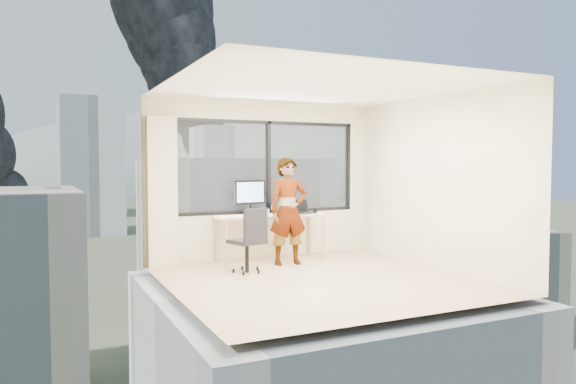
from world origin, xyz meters
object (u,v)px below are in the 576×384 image
monitor (250,197)px  laptop (306,207)px  game_console (256,212)px  chair (247,239)px  handbag (278,208)px  person (288,211)px  desk (271,237)px

monitor → laptop: (0.93, -0.19, -0.18)m
game_console → chair: bearing=-136.1°
monitor → handbag: size_ratio=2.28×
chair → person: bearing=3.2°
person → handbag: size_ratio=6.69×
game_console → laptop: (0.80, -0.22, 0.06)m
desk → handbag: size_ratio=7.19×
desk → monitor: monitor is taller
chair → laptop: (1.34, 0.74, 0.37)m
person → monitor: person is taller
game_console → laptop: laptop is taller
chair → monitor: monitor is taller
handbag → monitor: bearing=171.5°
desk → game_console: game_console is taller
laptop → chair: bearing=-171.5°
monitor → handbag: monitor is taller
chair → person: (0.82, 0.32, 0.35)m
desk → monitor: bearing=154.7°
chair → game_console: bearing=42.6°
monitor → laptop: monitor is taller
desk → handbag: (0.20, 0.15, 0.47)m
desk → laptop: bearing=-3.8°
monitor → game_console: 0.28m
game_console → laptop: 0.84m
monitor → person: bearing=-67.2°
desk → game_console: (-0.18, 0.18, 0.41)m
person → chair: bearing=-153.5°
person → monitor: 0.76m
desk → laptop: laptop is taller
monitor → game_console: size_ratio=1.73×
desk → person: bearing=-78.0°
laptop → monitor: bearing=148.2°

